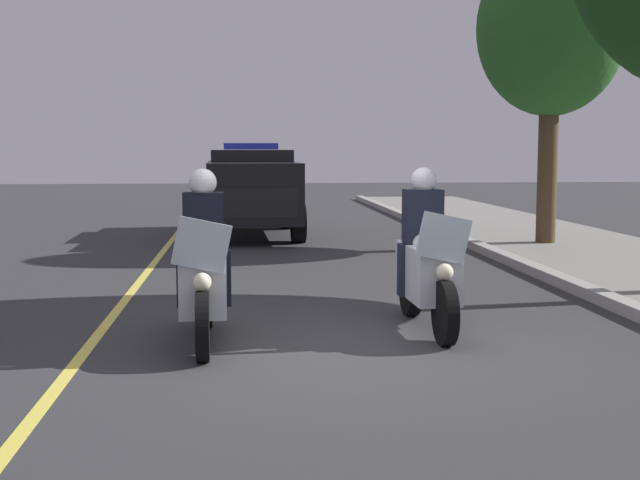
% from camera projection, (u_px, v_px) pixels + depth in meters
% --- Properties ---
extents(ground_plane, '(80.00, 80.00, 0.00)m').
position_uv_depth(ground_plane, '(334.00, 349.00, 8.01)').
color(ground_plane, '#333335').
extents(lane_stripe_center, '(48.00, 0.12, 0.01)m').
position_uv_depth(lane_stripe_center, '(83.00, 354.00, 7.80)').
color(lane_stripe_center, '#E0D14C').
rests_on(lane_stripe_center, ground).
extents(police_motorcycle_lead_left, '(2.14, 0.57, 1.72)m').
position_uv_depth(police_motorcycle_lead_left, '(204.00, 273.00, 8.23)').
color(police_motorcycle_lead_left, black).
rests_on(police_motorcycle_lead_left, ground).
extents(police_motorcycle_lead_right, '(2.14, 0.57, 1.72)m').
position_uv_depth(police_motorcycle_lead_right, '(427.00, 264.00, 8.84)').
color(police_motorcycle_lead_right, black).
rests_on(police_motorcycle_lead_right, ground).
extents(police_suv, '(4.95, 2.18, 2.05)m').
position_uv_depth(police_suv, '(251.00, 188.00, 18.53)').
color(police_suv, black).
rests_on(police_suv, ground).
extents(tree_far_back, '(2.83, 2.83, 5.81)m').
position_uv_depth(tree_far_back, '(551.00, 29.00, 15.92)').
color(tree_far_back, '#4C3823').
rests_on(tree_far_back, sidewalk_strip).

